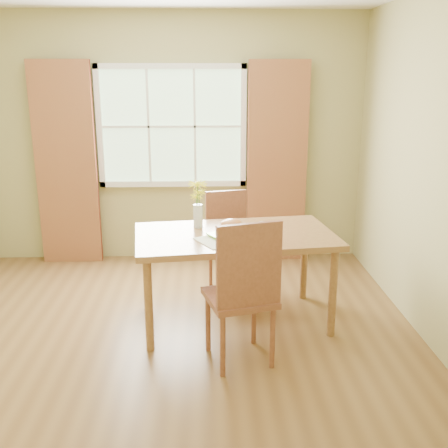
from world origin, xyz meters
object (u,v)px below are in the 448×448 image
chair_near (244,288)px  croissant_sandwich (231,228)px  dining_table (235,243)px  flower_vase (198,199)px  water_glass (263,229)px  chair_far (229,237)px

chair_near → croissant_sandwich: 0.66m
dining_table → croissant_sandwich: (-0.04, -0.11, 0.17)m
dining_table → flower_vase: flower_vase is taller
chair_near → dining_table: bearing=76.6°
dining_table → flower_vase: size_ratio=4.21×
croissant_sandwich → water_glass: (0.26, 0.06, -0.03)m
chair_far → water_glass: size_ratio=8.89×
chair_near → water_glass: bearing=57.8°
chair_near → chair_far: chair_near is taller
chair_far → dining_table: bearing=-101.2°
water_glass → chair_near: bearing=-106.7°
water_glass → flower_vase: size_ratio=0.27×
chair_far → flower_vase: size_ratio=2.38×
dining_table → chair_far: chair_far is taller
chair_near → croissant_sandwich: bearing=80.6°
chair_far → croissant_sandwich: (-0.02, -0.82, 0.34)m
dining_table → chair_near: bearing=-95.1°
dining_table → chair_far: bearing=84.4°
water_glass → croissant_sandwich: bearing=-167.5°
dining_table → croissant_sandwich: size_ratio=7.82×
chair_far → chair_near: bearing=-100.9°
chair_far → water_glass: bearing=-85.0°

